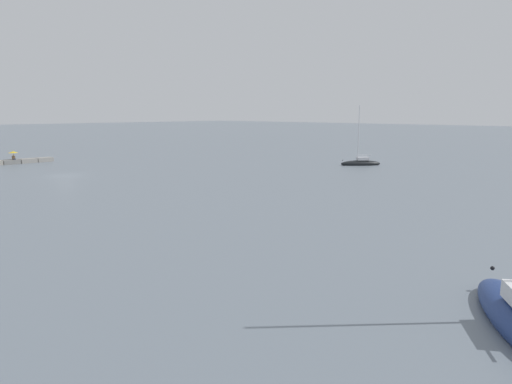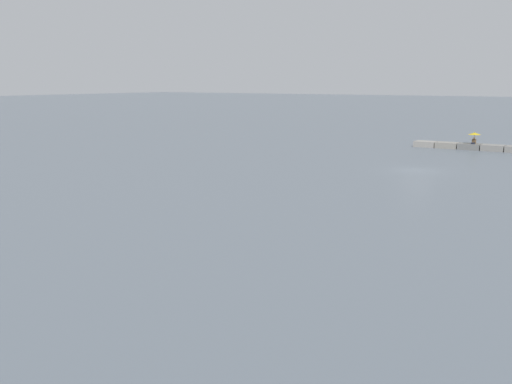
% 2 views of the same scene
% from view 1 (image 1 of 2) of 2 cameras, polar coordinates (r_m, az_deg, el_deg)
% --- Properties ---
extents(ground_plane, '(500.00, 500.00, 0.00)m').
position_cam_1_polar(ground_plane, '(59.85, -22.61, 1.85)').
color(ground_plane, slate).
extents(seawall_pier, '(11.98, 1.72, 0.64)m').
position_cam_1_polar(seawall_pier, '(76.93, -28.17, 3.31)').
color(seawall_pier, gray).
rests_on(seawall_pier, ground_plane).
extents(person_seated_brown_left, '(0.42, 0.62, 0.73)m').
position_cam_1_polar(person_seated_brown_left, '(76.86, -27.86, 3.76)').
color(person_seated_brown_left, '#1E2333').
rests_on(person_seated_brown_left, seawall_pier).
extents(umbrella_open_yellow, '(1.31, 1.31, 1.28)m').
position_cam_1_polar(umbrella_open_yellow, '(76.86, -27.93, 4.40)').
color(umbrella_open_yellow, black).
rests_on(umbrella_open_yellow, seawall_pier).
extents(sailboat_black_near, '(5.50, 5.05, 8.82)m').
position_cam_1_polar(sailboat_black_near, '(68.25, 12.87, 3.52)').
color(sailboat_black_near, black).
rests_on(sailboat_black_near, ground_plane).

